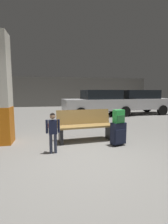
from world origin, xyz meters
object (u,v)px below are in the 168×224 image
at_px(backpack_bright, 119,116).
at_px(parked_car_side, 137,101).
at_px(child, 53,129).
at_px(bench, 85,126).
at_px(suitcase, 118,133).
at_px(parked_car_near, 99,102).

bearing_deg(backpack_bright, parked_car_side, 56.78).
height_order(backpack_bright, child, backpack_bright).
bearing_deg(bench, child, -138.54).
height_order(suitcase, child, child).
xyz_separation_m(suitcase, backpack_bright, (0.00, -0.00, 0.45)).
distance_m(backpack_bright, parked_car_near, 5.39).
bearing_deg(child, parked_car_near, 63.39).
bearing_deg(bench, parked_car_near, 68.66).
bearing_deg(bench, suitcase, -37.58).
relative_size(child, parked_car_near, 0.22).
bearing_deg(parked_car_near, child, -116.61).
relative_size(suitcase, parked_car_near, 0.14).
xyz_separation_m(bench, parked_car_side, (4.41, 4.97, 0.36)).
bearing_deg(child, parked_car_side, 47.34).
height_order(backpack_bright, parked_car_side, parked_car_side).
xyz_separation_m(bench, parked_car_near, (1.83, 4.69, 0.36)).
relative_size(backpack_bright, parked_car_near, 0.08).
relative_size(bench, parked_car_side, 0.40).
height_order(bench, parked_car_side, parked_car_side).
distance_m(child, parked_car_near, 6.17).
xyz_separation_m(bench, backpack_bright, (0.77, -0.59, 0.33)).
bearing_deg(parked_car_side, parked_car_near, -173.82).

